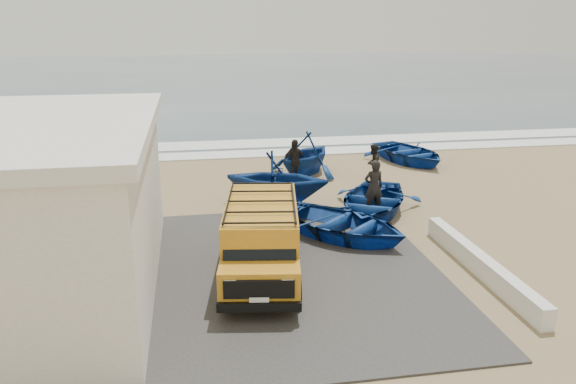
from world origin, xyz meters
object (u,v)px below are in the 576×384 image
boat_near_right (372,201)px  boat_far_right (409,153)px  boat_near_left (341,223)px  fisherman_middle (373,163)px  van (261,237)px  fisherman_back (294,161)px  parapet (480,264)px  boat_far_left (305,154)px  boat_mid_left (277,178)px  fisherman_front (374,187)px

boat_near_right → boat_far_right: (4.07, 6.90, 0.00)m
boat_near_left → fisherman_middle: size_ratio=2.80×
van → fisherman_back: size_ratio=2.74×
van → boat_near_left: 3.68m
van → parapet: bearing=-0.1°
parapet → fisherman_back: size_ratio=3.29×
van → boat_far_left: size_ratio=1.39×
parapet → boat_far_left: (-2.58, 10.73, 0.67)m
boat_near_right → boat_mid_left: 3.57m
fisherman_front → boat_far_right: bearing=-124.2°
van → boat_near_left: van is taller
parapet → fisherman_back: bearing=108.7°
boat_mid_left → boat_far_left: 4.31m
fisherman_back → fisherman_front: bearing=-89.1°
boat_mid_left → boat_far_left: bearing=-3.8°
boat_far_right → fisherman_middle: size_ratio=2.78×
boat_near_left → fisherman_back: fisherman_back is taller
van → fisherman_front: 6.27m
boat_near_left → boat_far_right: 10.62m
parapet → boat_near_right: (-1.30, 5.23, 0.18)m
parapet → boat_far_left: boat_far_left is taller
boat_far_left → fisherman_front: size_ratio=1.87×
boat_mid_left → boat_far_left: size_ratio=1.05×
boat_far_left → fisherman_front: fisherman_front is taller
boat_near_right → fisherman_middle: bearing=99.7°
van → fisherman_back: van is taller
parapet → boat_far_left: bearing=103.5°
boat_near_right → fisherman_back: bearing=141.9°
parapet → fisherman_middle: fisherman_middle is taller
van → boat_near_right: 6.27m
boat_far_right → parapet: bearing=-119.1°
boat_mid_left → boat_near_left: bearing=-136.5°
parapet → fisherman_back: fisherman_back is taller
boat_far_right → boat_near_left: bearing=-139.0°
boat_near_left → fisherman_front: size_ratio=2.32×
boat_near_left → boat_mid_left: bearing=70.3°
boat_near_right → boat_far_right: bearing=87.3°
fisherman_middle → boat_mid_left: bearing=-18.9°
van → boat_mid_left: 6.11m
boat_mid_left → fisherman_front: 3.55m
boat_mid_left → boat_near_right: bearing=-95.4°
boat_mid_left → fisherman_middle: boat_mid_left is taller
boat_mid_left → van: bearing=-170.8°
boat_far_left → fisherman_back: (-0.69, -1.09, -0.03)m
boat_far_left → fisherman_back: 1.29m
boat_far_right → fisherman_back: 6.55m
boat_far_left → boat_far_right: boat_far_left is taller
boat_near_right → fisherman_back: (-1.97, 4.41, 0.45)m
van → fisherman_middle: (5.76, 8.32, -0.30)m
fisherman_front → parapet: bearing=99.8°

